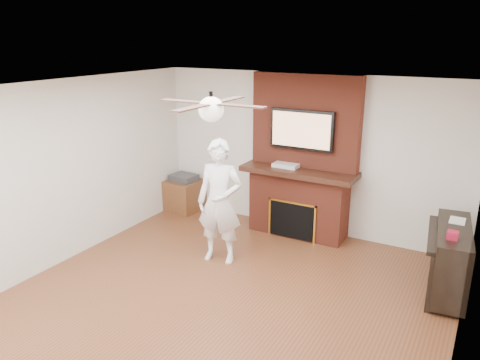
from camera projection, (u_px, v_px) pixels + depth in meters
The scene contains 12 objects.
room_shell at pixel (213, 208), 5.06m from camera, with size 5.36×5.86×2.86m.
fireplace at pixel (301, 173), 7.26m from camera, with size 1.78×0.64×2.50m.
tv at pixel (302, 130), 7.01m from camera, with size 1.00×0.08×0.60m.
ceiling_fan at pixel (211, 108), 4.73m from camera, with size 1.21×1.21×0.31m.
person at pixel (220, 202), 6.37m from camera, with size 0.63×0.42×1.73m, color white.
side_table at pixel (184, 194), 8.43m from camera, with size 0.62×0.62×0.66m.
piano at pixel (450, 258), 5.67m from camera, with size 0.61×1.33×0.94m.
cable_box at pixel (286, 165), 7.24m from camera, with size 0.39×0.22×0.06m, color silver.
candle_orange at pixel (284, 231), 7.43m from camera, with size 0.07×0.07×0.12m, color red.
candle_green at pixel (292, 233), 7.39m from camera, with size 0.07×0.07×0.10m, color #2D712D.
candle_cream at pixel (298, 234), 7.33m from camera, with size 0.08×0.08×0.12m, color #FFF8CA.
candle_blue at pixel (311, 238), 7.23m from camera, with size 0.06×0.06×0.08m, color #3863A9.
Camera 1 is at (2.56, -3.99, 3.05)m, focal length 35.00 mm.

